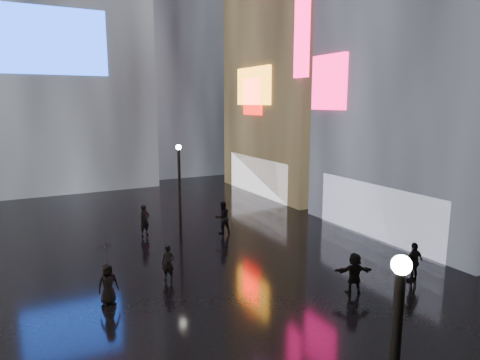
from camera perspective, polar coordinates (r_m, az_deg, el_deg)
ground at (r=21.84m, az=-9.97°, el=-9.63°), size 140.00×140.00×0.00m
building_right_far at (r=37.54m, az=9.39°, el=20.27°), size 10.28×12.00×28.00m
tower_flank_right at (r=49.01m, az=-9.96°, el=21.46°), size 12.00×12.00×34.00m
lamp_far at (r=23.23m, az=-8.06°, el=-0.83°), size 0.30×0.30×5.20m
pedestrian_3 at (r=19.54m, az=22.18°, el=-10.08°), size 1.00×0.45×1.68m
pedestrian_4 at (r=17.00m, az=-17.19°, el=-13.10°), size 0.79×0.55×1.53m
pedestrian_5 at (r=17.63m, az=15.00°, el=-11.92°), size 1.60×1.04×1.65m
pedestrian_6 at (r=24.60m, az=-12.59°, el=-5.29°), size 0.76×0.65×1.76m
pedestrian_7 at (r=24.47m, az=-2.33°, el=-5.01°), size 0.92×0.73×1.86m
umbrella_2 at (r=16.58m, az=-17.41°, el=-9.36°), size 1.24×1.25×0.82m
pedestrian_8 at (r=18.45m, az=-9.56°, el=-10.87°), size 0.67×0.64×1.54m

